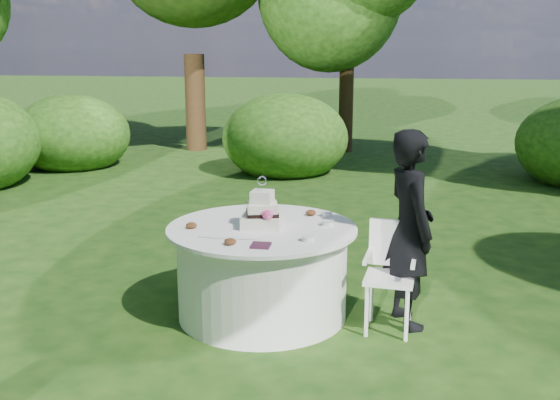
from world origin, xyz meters
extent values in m
plane|color=#13340E|center=(0.00, 0.00, 0.00)|extent=(80.00, 80.00, 0.00)
cube|color=#411C30|center=(0.09, -0.53, 0.78)|extent=(0.14, 0.14, 0.02)
ellipsoid|color=silver|center=(-0.20, -0.37, 0.78)|extent=(0.48, 0.07, 0.01)
imported|color=black|center=(1.19, 0.02, 0.80)|extent=(0.56, 0.68, 1.59)
cylinder|color=white|center=(0.00, 0.00, 0.37)|extent=(1.40, 1.40, 0.74)
cylinder|color=white|center=(0.00, 0.00, 0.76)|extent=(1.56, 1.56, 0.03)
cube|color=white|center=(0.00, 0.00, 0.82)|extent=(0.32, 0.32, 0.10)
cube|color=silver|center=(0.00, 0.00, 0.92)|extent=(0.29, 0.29, 0.10)
cube|color=white|center=(0.00, 0.00, 1.02)|extent=(0.18, 0.18, 0.10)
cube|color=black|center=(0.00, 0.00, 0.89)|extent=(0.31, 0.31, 0.03)
sphere|color=#CE3C80|center=(0.07, -0.13, 0.91)|extent=(0.08, 0.08, 0.08)
cylinder|color=white|center=(0.00, 0.00, 1.09)|extent=(0.01, 0.01, 0.05)
torus|color=white|center=(0.00, 0.00, 1.16)|extent=(0.08, 0.02, 0.08)
cube|color=silver|center=(1.04, -0.16, 0.44)|extent=(0.42, 0.42, 0.04)
cube|color=white|center=(1.06, 0.01, 0.68)|extent=(0.38, 0.07, 0.38)
cylinder|color=silver|center=(0.88, -0.29, 0.21)|extent=(0.03, 0.03, 0.42)
cylinder|color=white|center=(1.18, -0.32, 0.21)|extent=(0.03, 0.03, 0.42)
cylinder|color=white|center=(0.91, 0.01, 0.21)|extent=(0.03, 0.03, 0.42)
cylinder|color=white|center=(1.21, -0.02, 0.21)|extent=(0.03, 0.03, 0.42)
cube|color=silver|center=(0.86, -0.14, 0.60)|extent=(0.07, 0.34, 0.03)
cube|color=white|center=(1.22, -0.17, 0.60)|extent=(0.07, 0.34, 0.03)
cylinder|color=white|center=(0.53, 0.12, 0.79)|extent=(0.10, 0.10, 0.04)
cylinder|color=white|center=(0.49, 0.41, 0.79)|extent=(0.10, 0.10, 0.04)
cylinder|color=white|center=(0.42, -0.34, 0.79)|extent=(0.10, 0.10, 0.04)
ellipsoid|color=#562D16|center=(0.35, 0.42, 0.79)|extent=(0.09, 0.09, 0.05)
ellipsoid|color=#562D16|center=(-0.56, -0.14, 0.79)|extent=(0.09, 0.09, 0.05)
ellipsoid|color=#562D16|center=(-0.14, -0.52, 0.79)|extent=(0.09, 0.09, 0.05)
camera|label=1|loc=(0.96, -5.07, 2.22)|focal=42.00mm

